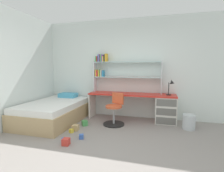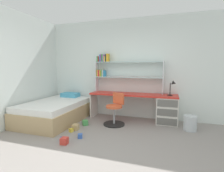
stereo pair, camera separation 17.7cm
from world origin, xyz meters
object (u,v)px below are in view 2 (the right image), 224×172
(bed_platform, at_px, (56,111))
(toy_block_red_3, at_px, (64,141))
(toy_block_blue_0, at_px, (80,136))
(toy_block_yellow_1, at_px, (71,130))
(waste_bin, at_px, (190,123))
(toy_block_green_2, at_px, (85,123))
(toy_block_natural_4, at_px, (76,127))
(bookshelf_hutch, at_px, (118,69))
(desk_lamp, at_px, (173,86))
(desk, at_px, (156,107))
(swivel_chair, at_px, (115,112))
(toy_block_blue_5, at_px, (63,139))

(bed_platform, relative_size, toy_block_red_3, 15.62)
(toy_block_blue_0, bearing_deg, bed_platform, 144.62)
(toy_block_yellow_1, bearing_deg, waste_bin, 20.23)
(toy_block_green_2, xyz_separation_m, toy_block_natural_4, (-0.06, -0.35, 0.00))
(bookshelf_hutch, height_order, toy_block_natural_4, bookshelf_hutch)
(toy_block_yellow_1, height_order, toy_block_natural_4, toy_block_natural_4)
(bookshelf_hutch, xyz_separation_m, toy_block_blue_0, (-0.30, -1.65, -1.31))
(desk_lamp, height_order, toy_block_natural_4, desk_lamp)
(bed_platform, relative_size, toy_block_blue_0, 21.80)
(toy_block_green_2, bearing_deg, desk, 25.64)
(desk_lamp, xyz_separation_m, toy_block_natural_4, (-2.06, -1.10, -0.90))
(desk, relative_size, bookshelf_hutch, 1.23)
(bed_platform, bearing_deg, swivel_chair, 6.99)
(bookshelf_hutch, height_order, toy_block_blue_5, bookshelf_hutch)
(bookshelf_hutch, height_order, bed_platform, bookshelf_hutch)
(toy_block_blue_0, bearing_deg, toy_block_green_2, 109.61)
(desk_lamp, relative_size, toy_block_blue_0, 4.34)
(waste_bin, relative_size, toy_block_natural_4, 2.62)
(swivel_chair, distance_m, bed_platform, 1.57)
(toy_block_blue_5, bearing_deg, desk_lamp, 40.29)
(desk_lamp, distance_m, waste_bin, 0.94)
(desk_lamp, distance_m, toy_block_blue_5, 2.77)
(toy_block_yellow_1, height_order, toy_block_green_2, toy_block_green_2)
(bookshelf_hutch, height_order, toy_block_red_3, bookshelf_hutch)
(toy_block_yellow_1, bearing_deg, desk_lamp, 30.61)
(toy_block_blue_0, height_order, toy_block_red_3, toy_block_red_3)
(toy_block_red_3, distance_m, toy_block_natural_4, 0.72)
(toy_block_green_2, height_order, toy_block_blue_5, toy_block_green_2)
(desk_lamp, xyz_separation_m, toy_block_green_2, (-2.00, -0.74, -0.90))
(toy_block_green_2, relative_size, toy_block_natural_4, 0.95)
(bookshelf_hutch, distance_m, desk_lamp, 1.50)
(toy_block_blue_0, height_order, toy_block_green_2, toy_block_green_2)
(waste_bin, height_order, toy_block_red_3, waste_bin)
(toy_block_natural_4, bearing_deg, bed_platform, 151.93)
(swivel_chair, xyz_separation_m, toy_block_yellow_1, (-0.76, -0.77, -0.26))
(toy_block_green_2, bearing_deg, toy_block_natural_4, -99.90)
(desk, xyz_separation_m, toy_block_natural_4, (-1.68, -1.13, -0.34))
(waste_bin, bearing_deg, toy_block_blue_0, -151.72)
(bookshelf_hutch, relative_size, waste_bin, 5.54)
(toy_block_blue_0, height_order, toy_block_blue_5, toy_block_blue_0)
(swivel_chair, bearing_deg, toy_block_natural_4, -139.05)
(toy_block_blue_0, height_order, toy_block_natural_4, toy_block_natural_4)
(toy_block_green_2, relative_size, toy_block_blue_5, 1.54)
(toy_block_yellow_1, xyz_separation_m, toy_block_green_2, (0.09, 0.49, 0.02))
(swivel_chair, bearing_deg, desk_lamp, 19.15)
(waste_bin, bearing_deg, bookshelf_hutch, 164.56)
(desk_lamp, relative_size, bed_platform, 0.20)
(desk, relative_size, toy_block_blue_5, 28.91)
(desk_lamp, height_order, bed_platform, desk_lamp)
(bookshelf_hutch, distance_m, toy_block_red_3, 2.40)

